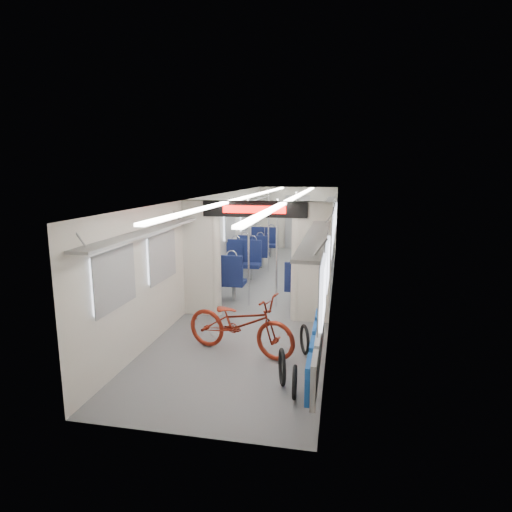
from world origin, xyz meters
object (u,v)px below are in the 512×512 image
at_px(bike_hoop_c, 305,341).
at_px(stanchion_near_left, 249,253).
at_px(stanchion_far_left, 268,232).
at_px(seat_bay_far_right, 318,248).
at_px(seat_bay_near_right, 309,273).
at_px(flip_bench, 316,350).
at_px(stanchion_near_right, 277,254).
at_px(bike_hoop_a, 295,384).
at_px(seat_bay_far_left, 259,245).
at_px(bicycle, 240,323).
at_px(seat_bay_near_left, 234,266).
at_px(stanchion_far_right, 295,233).
at_px(bike_hoop_b, 282,369).

relative_size(bike_hoop_c, stanchion_near_left, 0.21).
relative_size(bike_hoop_c, stanchion_far_left, 0.21).
bearing_deg(seat_bay_far_right, seat_bay_near_right, -90.00).
height_order(flip_bench, stanchion_near_left, stanchion_near_left).
bearing_deg(stanchion_near_right, seat_bay_far_right, 82.12).
bearing_deg(stanchion_near_right, bike_hoop_a, -77.86).
distance_m(seat_bay_far_left, stanchion_near_right, 4.71).
distance_m(flip_bench, seat_bay_far_right, 8.02).
relative_size(bicycle, stanchion_far_left, 0.81).
bearing_deg(stanchion_near_left, seat_bay_far_right, 75.05).
bearing_deg(flip_bench, stanchion_near_right, 106.75).
distance_m(bike_hoop_c, seat_bay_near_left, 4.12).
height_order(bike_hoop_a, bike_hoop_c, bike_hoop_c).
relative_size(bike_hoop_a, stanchion_far_right, 0.19).
xyz_separation_m(seat_bay_far_left, stanchion_far_left, (0.52, -1.30, 0.60)).
distance_m(flip_bench, bike_hoop_a, 0.51).
bearing_deg(flip_bench, stanchion_far_left, 104.81).
relative_size(flip_bench, bike_hoop_b, 4.13).
distance_m(stanchion_near_left, stanchion_far_right, 3.34).
bearing_deg(bike_hoop_a, bike_hoop_c, 89.74).
xyz_separation_m(bike_hoop_c, seat_bay_far_left, (-2.05, 6.83, 0.33)).
bearing_deg(bike_hoop_a, flip_bench, 43.37).
relative_size(bike_hoop_a, bike_hoop_c, 0.91).
bearing_deg(seat_bay_near_right, seat_bay_far_left, 117.92).
xyz_separation_m(seat_bay_far_left, stanchion_near_right, (1.24, -4.50, 0.60)).
bearing_deg(seat_bay_near_right, stanchion_near_left, -140.35).
relative_size(bike_hoop_a, seat_bay_far_right, 0.23).
bearing_deg(stanchion_near_right, bicycle, -94.72).
bearing_deg(seat_bay_far_left, seat_bay_far_right, 1.01).
bearing_deg(bike_hoop_c, stanchion_near_left, 121.43).
xyz_separation_m(flip_bench, seat_bay_near_right, (-0.42, 4.45, -0.04)).
distance_m(bike_hoop_c, stanchion_far_right, 5.69).
xyz_separation_m(bicycle, stanchion_far_left, (-0.51, 5.68, 0.66)).
xyz_separation_m(seat_bay_near_left, stanchion_near_left, (0.65, -1.28, 0.58)).
xyz_separation_m(seat_bay_near_left, stanchion_far_left, (0.52, 1.96, 0.58)).
bearing_deg(seat_bay_far_right, stanchion_far_right, -114.20).
xyz_separation_m(seat_bay_far_left, stanchion_far_right, (1.29, -1.27, 0.60)).
height_order(seat_bay_near_left, stanchion_far_right, stanchion_far_right).
bearing_deg(stanchion_far_left, stanchion_near_right, -77.32).
relative_size(seat_bay_far_right, stanchion_far_left, 0.83).
height_order(bike_hoop_c, stanchion_near_right, stanchion_near_right).
height_order(bike_hoop_a, stanchion_far_right, stanchion_far_right).
distance_m(bike_hoop_a, seat_bay_far_left, 8.47).
relative_size(flip_bench, stanchion_near_left, 0.92).
relative_size(stanchion_near_left, stanchion_far_left, 1.00).
height_order(bike_hoop_a, seat_bay_far_right, seat_bay_far_right).
height_order(flip_bench, stanchion_far_left, stanchion_far_left).
relative_size(seat_bay_near_left, seat_bay_far_right, 1.20).
distance_m(bike_hoop_a, stanchion_near_left, 4.04).
xyz_separation_m(bike_hoop_b, stanchion_far_right, (-0.55, 6.62, 0.92)).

